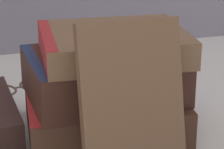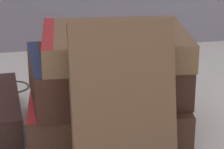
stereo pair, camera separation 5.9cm
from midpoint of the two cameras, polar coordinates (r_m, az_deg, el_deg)
ground_plane at (r=0.62m, az=-1.70°, el=-6.81°), size 3.00×3.00×0.00m
book_flat_bottom at (r=0.63m, az=-3.96°, el=-4.25°), size 0.19×0.16×0.04m
book_flat_middle at (r=0.61m, az=-4.12°, el=-0.22°), size 0.18×0.14×0.05m
book_flat_top at (r=0.59m, az=-3.17°, el=3.20°), size 0.17×0.14×0.03m
book_leaning_front at (r=0.52m, az=-1.09°, el=-3.56°), size 0.10×0.06×0.16m
pocket_watch at (r=0.58m, az=-0.67°, el=4.75°), size 0.05×0.05×0.01m
reading_glasses at (r=0.78m, az=-12.22°, el=-1.33°), size 0.11×0.07×0.00m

